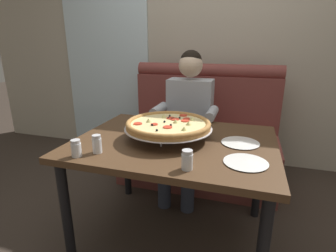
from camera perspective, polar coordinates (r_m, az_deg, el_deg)
The scene contains 12 objects.
ground_plane at distance 2.06m, azimuth 1.29°, elevation -22.55°, with size 16.00×16.00×0.00m, color #382D26.
back_wall_with_window at distance 3.07m, azimuth 9.78°, elevation 18.63°, with size 6.00×0.12×2.80m, color #BCB29E.
window_panel at distance 3.43m, azimuth -13.49°, elevation 18.28°, with size 1.10×0.02×2.80m, color white.
booth_bench at distance 2.68m, azimuth 7.00°, elevation -2.93°, with size 1.48×0.78×1.13m.
dining_table at distance 1.72m, azimuth 1.44°, elevation -5.60°, with size 1.26×0.97×0.74m.
diner_main at distance 2.35m, azimuth 4.21°, elevation 2.22°, with size 0.54×0.64×1.27m.
pizza at distance 1.68m, azimuth 0.08°, elevation 0.30°, with size 0.56×0.56×0.13m.
shaker_parmesan at distance 1.53m, azimuth -15.14°, elevation -4.06°, with size 0.05×0.05×0.10m.
shaker_oregano at distance 1.29m, azimuth 4.17°, elevation -7.63°, with size 0.06×0.06×0.10m.
shaker_pepper_flakes at distance 1.51m, azimuth -19.28°, elevation -4.83°, with size 0.05×0.05×0.10m.
plate_near_left at distance 1.42m, azimuth 16.52°, elevation -7.34°, with size 0.23×0.23×0.02m.
plate_near_right at distance 1.68m, azimuth 15.44°, elevation -3.33°, with size 0.23×0.23×0.02m.
Camera 1 is at (0.43, -1.52, 1.33)m, focal length 28.09 mm.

